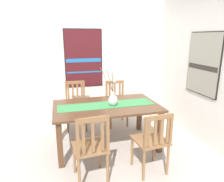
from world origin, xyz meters
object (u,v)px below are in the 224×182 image
(chair_0, at_px, (116,102))
(painting_on_side_wall, at_px, (204,64))
(dining_table, at_px, (106,111))
(chair_1, at_px, (152,141))
(centerpiece_vase, at_px, (113,99))
(chair_2, at_px, (76,104))
(painting_on_back_wall, at_px, (84,58))
(chair_3, at_px, (91,147))

(chair_0, relative_size, painting_on_side_wall, 0.86)
(dining_table, bearing_deg, chair_1, -64.33)
(dining_table, distance_m, centerpiece_vase, 0.25)
(chair_0, xyz_separation_m, chair_2, (-0.85, 0.02, 0.02))
(chair_0, bearing_deg, centerpiece_vase, -109.66)
(centerpiece_vase, distance_m, painting_on_back_wall, 1.51)
(chair_0, bearing_deg, chair_1, -90.00)
(chair_3, distance_m, painting_on_side_wall, 2.35)
(painting_on_back_wall, relative_size, painting_on_side_wall, 1.17)
(dining_table, relative_size, chair_3, 1.82)
(dining_table, distance_m, chair_2, 0.97)
(chair_1, distance_m, painting_on_back_wall, 2.46)
(chair_3, distance_m, painting_on_back_wall, 2.36)
(chair_2, distance_m, painting_on_side_wall, 2.50)
(centerpiece_vase, relative_size, chair_3, 0.67)
(centerpiece_vase, height_order, painting_on_back_wall, painting_on_back_wall)
(centerpiece_vase, distance_m, chair_0, 1.03)
(dining_table, distance_m, chair_3, 0.94)
(centerpiece_vase, height_order, chair_3, centerpiece_vase)
(chair_0, distance_m, painting_on_side_wall, 1.84)
(painting_on_back_wall, bearing_deg, centerpiece_vase, -78.73)
(chair_0, height_order, painting_on_back_wall, painting_on_back_wall)
(centerpiece_vase, bearing_deg, painting_on_side_wall, -4.08)
(painting_on_side_wall, bearing_deg, chair_2, 153.78)
(chair_1, distance_m, painting_on_side_wall, 1.69)
(dining_table, distance_m, painting_on_side_wall, 1.83)
(dining_table, height_order, chair_3, chair_3)
(chair_3, height_order, painting_on_side_wall, painting_on_side_wall)
(dining_table, relative_size, chair_1, 1.91)
(chair_3, height_order, painting_on_back_wall, painting_on_back_wall)
(centerpiece_vase, xyz_separation_m, chair_1, (0.32, -0.81, -0.37))
(centerpiece_vase, relative_size, painting_on_side_wall, 0.60)
(centerpiece_vase, xyz_separation_m, chair_2, (-0.53, 0.92, -0.35))
(chair_1, height_order, chair_2, chair_2)
(chair_2, xyz_separation_m, painting_on_back_wall, (0.25, 0.48, 0.87))
(centerpiece_vase, distance_m, chair_1, 0.95)
(chair_0, xyz_separation_m, painting_on_back_wall, (-0.60, 0.49, 0.89))
(chair_1, bearing_deg, painting_on_back_wall, 105.20)
(chair_3, xyz_separation_m, painting_on_side_wall, (2.07, 0.67, 0.89))
(dining_table, xyz_separation_m, chair_2, (-0.43, 0.86, -0.13))
(chair_2, height_order, painting_on_back_wall, painting_on_back_wall)
(dining_table, distance_m, painting_on_back_wall, 1.54)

